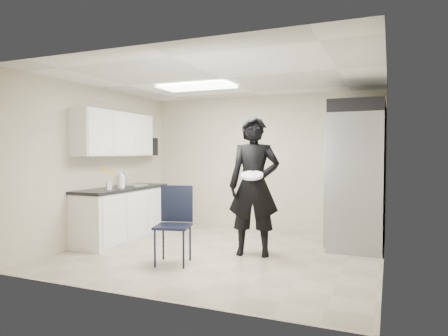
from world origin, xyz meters
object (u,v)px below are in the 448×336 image
at_px(lower_counter, 122,215).
at_px(folding_chair, 173,226).
at_px(man_tuxedo, 254,186).
at_px(commercial_fridge, 357,181).

xyz_separation_m(lower_counter, folding_chair, (1.56, -0.97, 0.08)).
relative_size(folding_chair, man_tuxedo, 0.50).
bearing_deg(lower_counter, commercial_fridge, 15.88).
bearing_deg(lower_counter, man_tuxedo, -2.33).
height_order(lower_counter, man_tuxedo, man_tuxedo).
relative_size(commercial_fridge, man_tuxedo, 1.03).
bearing_deg(man_tuxedo, lower_counter, 165.91).
distance_m(folding_chair, man_tuxedo, 1.33).
height_order(lower_counter, commercial_fridge, commercial_fridge).
bearing_deg(folding_chair, lower_counter, 133.48).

